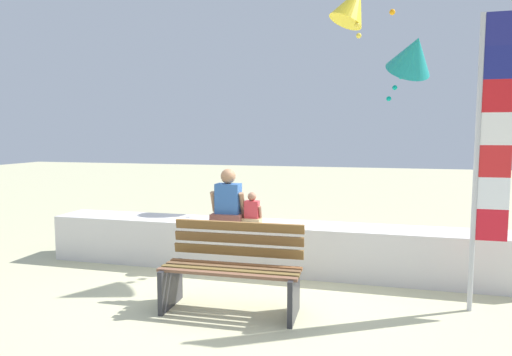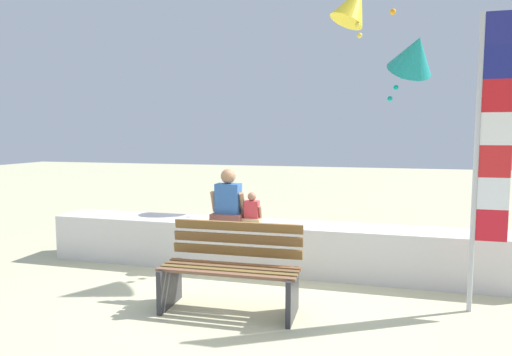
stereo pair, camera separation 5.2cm
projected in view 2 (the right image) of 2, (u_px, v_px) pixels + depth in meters
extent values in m
plane|color=#C3BE94|center=(255.00, 291.00, 5.21)|extent=(40.00, 40.00, 0.00)
cube|color=silver|center=(271.00, 246.00, 5.99)|extent=(6.27, 0.64, 0.64)
cube|color=brown|center=(224.00, 274.00, 4.39)|extent=(1.44, 0.10, 0.03)
cube|color=brown|center=(227.00, 271.00, 4.50)|extent=(1.44, 0.10, 0.03)
cube|color=brown|center=(230.00, 268.00, 4.60)|extent=(1.44, 0.10, 0.03)
cube|color=brown|center=(234.00, 265.00, 4.71)|extent=(1.44, 0.10, 0.03)
cube|color=brown|center=(236.00, 251.00, 4.81)|extent=(1.44, 0.08, 0.10)
cube|color=brown|center=(237.00, 239.00, 4.81)|extent=(1.44, 0.08, 0.10)
cube|color=brown|center=(237.00, 226.00, 4.82)|extent=(1.44, 0.08, 0.10)
cube|color=#2D2D33|center=(170.00, 285.00, 4.73)|extent=(0.06, 0.53, 0.45)
cube|color=#2D2D33|center=(292.00, 296.00, 4.42)|extent=(0.06, 0.53, 0.45)
cube|color=brown|center=(228.00, 217.00, 6.07)|extent=(0.42, 0.35, 0.12)
cube|color=#3260A5|center=(228.00, 198.00, 6.04)|extent=(0.33, 0.21, 0.40)
cylinder|color=#A17250|center=(214.00, 202.00, 6.08)|extent=(0.07, 0.16, 0.29)
cylinder|color=#A17250|center=(242.00, 203.00, 5.97)|extent=(0.07, 0.16, 0.29)
sphere|color=#A17250|center=(228.00, 176.00, 6.01)|extent=(0.20, 0.20, 0.20)
cube|color=tan|center=(252.00, 220.00, 5.98)|extent=(0.24, 0.20, 0.07)
cube|color=#D6383F|center=(252.00, 209.00, 5.97)|extent=(0.19, 0.12, 0.23)
cylinder|color=#A26F53|center=(243.00, 211.00, 5.99)|extent=(0.04, 0.09, 0.17)
cylinder|color=#A26F53|center=(260.00, 212.00, 5.93)|extent=(0.04, 0.09, 0.17)
sphere|color=#A26F53|center=(252.00, 196.00, 5.95)|extent=(0.12, 0.12, 0.12)
cylinder|color=#B7B7BC|center=(476.00, 166.00, 4.47)|extent=(0.05, 0.05, 3.00)
cube|color=red|center=(492.00, 225.00, 4.48)|extent=(0.29, 0.02, 0.32)
cube|color=white|center=(493.00, 194.00, 4.45)|extent=(0.29, 0.02, 0.32)
cube|color=red|center=(495.00, 161.00, 4.42)|extent=(0.29, 0.02, 0.32)
cube|color=white|center=(497.00, 129.00, 4.38)|extent=(0.29, 0.02, 0.32)
cube|color=red|center=(498.00, 96.00, 4.35)|extent=(0.29, 0.02, 0.32)
cube|color=navy|center=(500.00, 62.00, 4.32)|extent=(0.29, 0.02, 0.32)
cube|color=navy|center=(502.00, 28.00, 4.29)|extent=(0.29, 0.02, 0.32)
sphere|color=#FF9D10|center=(393.00, 12.00, 6.12)|extent=(0.08, 0.08, 0.08)
cone|color=yellow|center=(354.00, 4.00, 7.00)|extent=(0.89, 0.78, 0.76)
sphere|color=yellow|center=(356.00, 14.00, 6.92)|extent=(0.08, 0.08, 0.08)
sphere|color=yellow|center=(358.00, 25.00, 6.84)|extent=(0.08, 0.08, 0.08)
sphere|color=yellow|center=(360.00, 35.00, 6.76)|extent=(0.08, 0.08, 0.08)
cone|color=teal|center=(414.00, 54.00, 7.27)|extent=(1.06, 1.16, 0.90)
sphere|color=#079F8B|center=(408.00, 65.00, 7.27)|extent=(0.08, 0.08, 0.08)
sphere|color=#079F8B|center=(402.00, 76.00, 7.27)|extent=(0.08, 0.08, 0.08)
sphere|color=#079F8B|center=(396.00, 88.00, 7.27)|extent=(0.08, 0.08, 0.08)
sphere|color=#079F8B|center=(390.00, 99.00, 7.28)|extent=(0.08, 0.08, 0.08)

